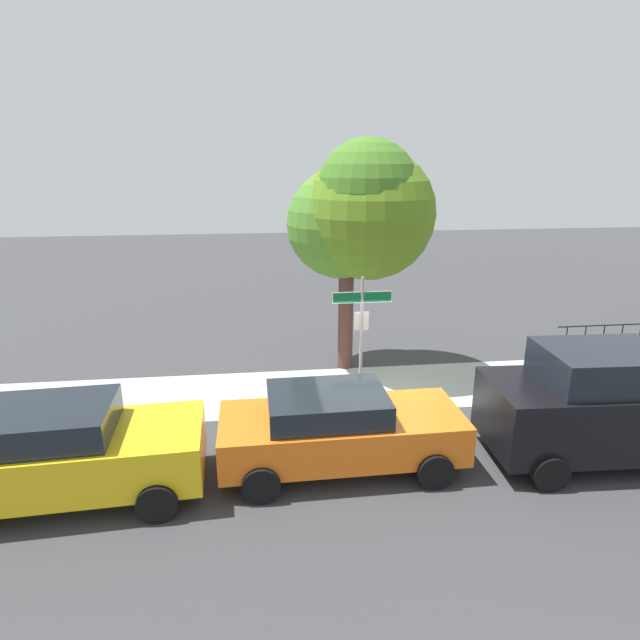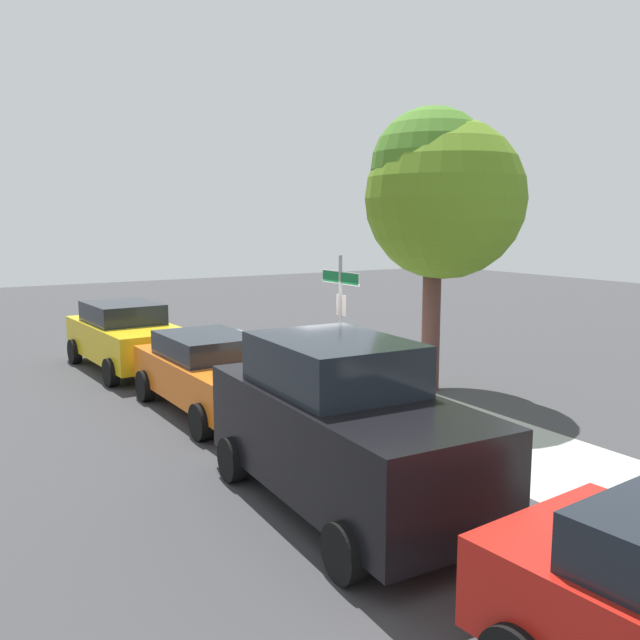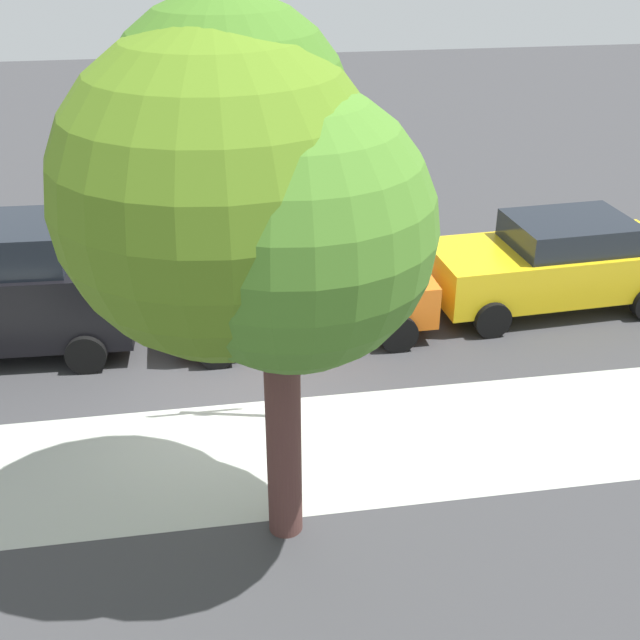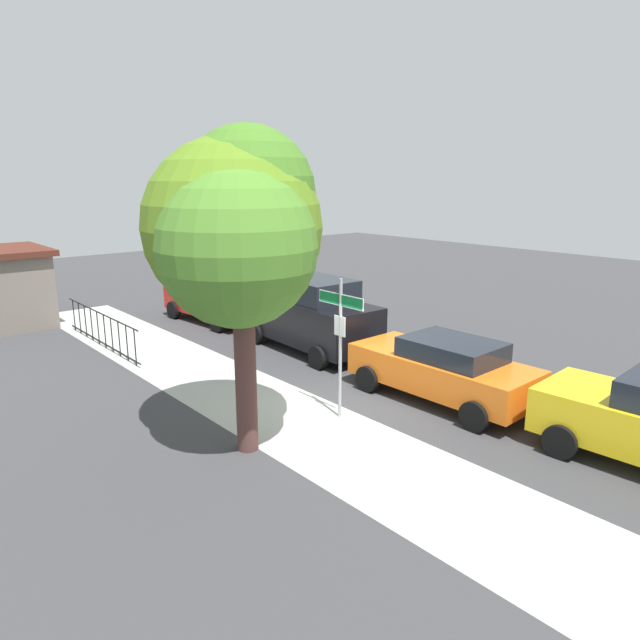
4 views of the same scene
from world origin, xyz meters
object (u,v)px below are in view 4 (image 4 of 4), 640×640
Objects in this scene: street_sign at (340,326)px; utility_shed at (4,287)px; car_black at (311,315)px; car_red at (217,298)px; car_orange at (443,368)px; shade_tree at (237,227)px.

street_sign is 13.79m from utility_shed.
car_red is at bearing 5.07° from car_black.
street_sign is at bearing 69.34° from car_orange.
car_orange is (-0.87, -2.42, -1.23)m from street_sign.
shade_tree is 1.68× the size of utility_shed.
car_black is 11.04m from utility_shed.
car_black is at bearing -4.05° from car_orange.
car_red is at bearing -15.19° from street_sign.
shade_tree is 10.48m from car_red.
shade_tree is 1.36× the size of car_orange.
utility_shed is (14.22, 5.81, 0.58)m from car_orange.
shade_tree is 1.28× the size of car_black.
utility_shed reaches higher than car_orange.
car_red is 1.17× the size of utility_shed.
car_orange is at bearing -104.78° from shade_tree.
shade_tree is (0.35, 2.21, 2.14)m from street_sign.
car_orange is at bearing -109.80° from street_sign.
car_red is (8.76, -4.68, -3.33)m from shade_tree.
car_red is at bearing -125.80° from utility_shed.
car_red is 7.26m from utility_shed.
car_red is (9.98, -0.06, 0.04)m from car_orange.
street_sign is 3.10m from shade_tree.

